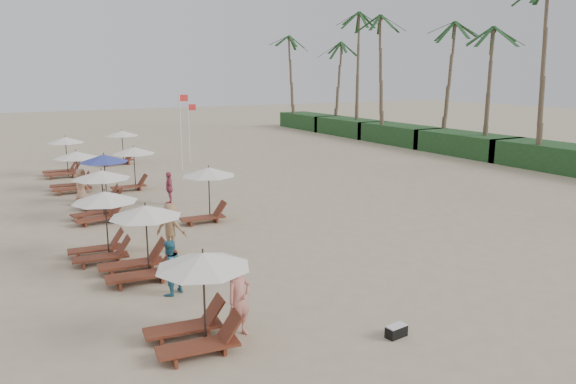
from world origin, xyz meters
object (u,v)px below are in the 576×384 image
lounger_station_1 (139,243)px  beachgoer_mid_a (169,268)px  inland_station_0 (206,187)px  beachgoer_far_a (169,188)px  beachgoer_mid_b (171,228)px  duffel_bag (396,331)px  inland_station_2 (119,145)px  beachgoer_near (239,300)px  beachgoer_far_b (81,185)px  lounger_station_3 (98,193)px  lounger_station_2 (101,224)px  lounger_station_6 (63,158)px  lounger_station_0 (196,298)px  inland_station_1 (132,162)px  flag_pole_near (181,127)px  lounger_station_4 (101,180)px  lounger_station_5 (73,171)px

lounger_station_1 → beachgoer_mid_a: lounger_station_1 is taller
inland_station_0 → beachgoer_far_a: inland_station_0 is taller
beachgoer_mid_b → duffel_bag: beachgoer_mid_b is taller
inland_station_2 → beachgoer_near: 26.47m
beachgoer_far_b → beachgoer_far_a: bearing=-82.3°
inland_station_0 → lounger_station_3: bearing=149.8°
lounger_station_3 → beachgoer_near: size_ratio=1.41×
lounger_station_2 → beachgoer_near: size_ratio=1.32×
lounger_station_3 → lounger_station_6: bearing=89.8°
inland_station_2 → beachgoer_mid_a: (-3.72, -23.15, -0.51)m
lounger_station_0 → inland_station_2: inland_station_2 is taller
inland_station_1 → lounger_station_3: bearing=-116.1°
lounger_station_0 → flag_pole_near: bearing=72.4°
lounger_station_4 → inland_station_2: size_ratio=0.88×
beachgoer_far_a → duffel_bag: beachgoer_far_a is taller
lounger_station_0 → inland_station_1: inland_station_1 is taller
inland_station_1 → duffel_bag: size_ratio=4.64×
lounger_station_3 → flag_pole_near: (6.85, 9.89, 1.52)m
lounger_station_0 → beachgoer_far_a: size_ratio=1.57×
inland_station_0 → beachgoer_far_a: size_ratio=1.67×
lounger_station_1 → lounger_station_4: bearing=85.7°
beachgoer_mid_b → duffel_bag: (2.66, -8.62, -0.70)m
lounger_station_0 → lounger_station_1: lounger_station_1 is taller
duffel_bag → lounger_station_2: bearing=118.7°
lounger_station_1 → beachgoer_mid_a: 1.80m
inland_station_2 → duffel_bag: bearing=-89.8°
inland_station_2 → beachgoer_mid_a: inland_station_2 is taller
beachgoer_far_a → flag_pole_near: flag_pole_near is taller
lounger_station_6 → inland_station_1: (2.68, -5.79, 0.36)m
lounger_station_3 → inland_station_2: (3.94, 14.19, 0.11)m
lounger_station_0 → beachgoer_mid_a: bearing=83.8°
lounger_station_4 → flag_pole_near: size_ratio=0.51×
lounger_station_6 → lounger_station_2: bearing=-93.0°
lounger_station_5 → lounger_station_1: bearing=-90.4°
inland_station_2 → beachgoer_far_a: 12.79m
lounger_station_0 → lounger_station_6: bearing=89.6°
beachgoer_mid_a → beachgoer_far_a: beachgoer_mid_a is taller
beachgoer_far_b → lounger_station_1: bearing=-135.7°
lounger_station_2 → duffel_bag: 10.25m
lounger_station_1 → inland_station_1: 13.10m
beachgoer_mid_b → inland_station_1: bearing=-55.8°
lounger_station_0 → beachgoer_mid_b: bearing=77.3°
lounger_station_1 → beachgoer_far_a: size_ratio=1.66×
lounger_station_4 → flag_pole_near: 9.74m
lounger_station_3 → beachgoer_mid_a: (0.22, -8.96, -0.40)m
duffel_bag → inland_station_2: bearing=90.2°
lounger_station_5 → beachgoer_far_b: bearing=-90.3°
duffel_bag → lounger_station_5: bearing=101.3°
lounger_station_2 → beachgoer_mid_b: lounger_station_2 is taller
inland_station_0 → beachgoer_mid_a: inland_station_0 is taller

